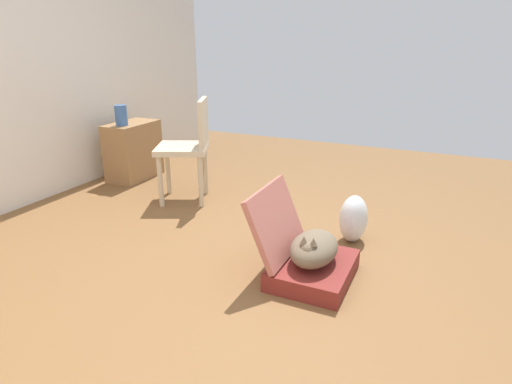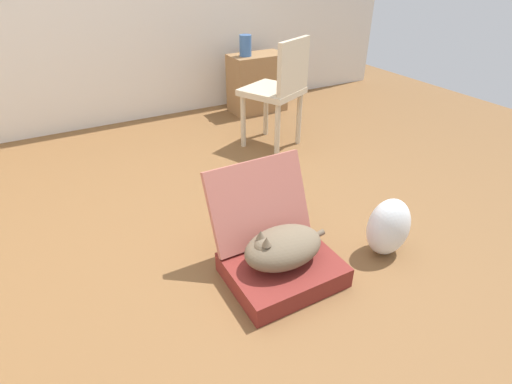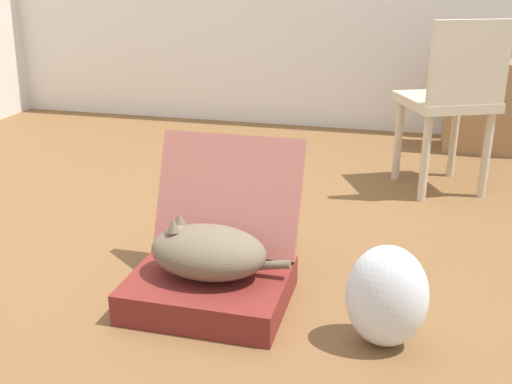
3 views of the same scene
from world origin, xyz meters
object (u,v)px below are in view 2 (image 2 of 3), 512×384
Objects in this scene: suitcase_base at (282,270)px; side_table at (257,83)px; plastic_bag_white at (388,227)px; cat at (282,247)px; chair at (279,89)px; vase_tall at (245,46)px.

suitcase_base is 0.95× the size of side_table.
cat is at bearing 170.96° from plastic_bag_white.
chair is at bearing 59.18° from cat.
chair reaches higher than suitcase_base.
plastic_bag_white is 1.61m from chair.
cat is at bearing -113.63° from vase_tall.
suitcase_base is 1.12× the size of cat.
plastic_bag_white is at bearing -99.08° from vase_tall.
vase_tall reaches higher than cat.
cat is 2.65m from side_table.
chair is (0.86, 1.45, 0.46)m from suitcase_base.
cat is 2.50× the size of vase_tall.
chair reaches higher than cat.
vase_tall is (1.03, 2.36, 0.64)m from suitcase_base.
vase_tall reaches higher than suitcase_base.
chair is at bearing 59.34° from suitcase_base.
side_table is 2.95× the size of vase_tall.
side_table is (1.18, 2.37, 0.09)m from cat.
side_table reaches higher than cat.
vase_tall reaches higher than plastic_bag_white.
suitcase_base is at bearing 170.91° from plastic_bag_white.
cat is at bearing -116.37° from side_table.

